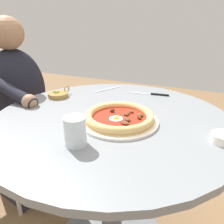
{
  "coord_description": "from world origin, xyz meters",
  "views": [
    {
      "loc": [
        0.76,
        0.33,
        1.1
      ],
      "look_at": [
        -0.04,
        -0.01,
        0.73
      ],
      "focal_mm": 36.07,
      "sensor_mm": 36.0,
      "label": 1
    }
  ],
  "objects_px": {
    "water_glass": "(75,133)",
    "diner_person": "(23,125)",
    "olive_pan": "(58,95)",
    "cafe_chair_diner": "(8,112)",
    "ramekin_capers": "(223,138)",
    "dining_table": "(112,156)",
    "steak_knife": "(154,94)",
    "fork_utensil": "(108,89)",
    "pizza_on_plate": "(119,118)"
  },
  "relations": [
    {
      "from": "steak_knife",
      "to": "diner_person",
      "type": "bearing_deg",
      "value": -75.55
    },
    {
      "from": "pizza_on_plate",
      "to": "fork_utensil",
      "type": "xyz_separation_m",
      "value": [
        -0.37,
        -0.22,
        -0.02
      ]
    },
    {
      "from": "steak_knife",
      "to": "fork_utensil",
      "type": "bearing_deg",
      "value": -87.08
    },
    {
      "from": "water_glass",
      "to": "ramekin_capers",
      "type": "bearing_deg",
      "value": 115.35
    },
    {
      "from": "olive_pan",
      "to": "cafe_chair_diner",
      "type": "height_order",
      "value": "cafe_chair_diner"
    },
    {
      "from": "ramekin_capers",
      "to": "olive_pan",
      "type": "bearing_deg",
      "value": -101.92
    },
    {
      "from": "olive_pan",
      "to": "fork_utensil",
      "type": "height_order",
      "value": "olive_pan"
    },
    {
      "from": "water_glass",
      "to": "diner_person",
      "type": "distance_m",
      "value": 0.8
    },
    {
      "from": "dining_table",
      "to": "ramekin_capers",
      "type": "relative_size",
      "value": 12.7
    },
    {
      "from": "pizza_on_plate",
      "to": "olive_pan",
      "type": "relative_size",
      "value": 2.42
    },
    {
      "from": "pizza_on_plate",
      "to": "diner_person",
      "type": "xyz_separation_m",
      "value": [
        -0.19,
        -0.71,
        -0.26
      ]
    },
    {
      "from": "water_glass",
      "to": "fork_utensil",
      "type": "height_order",
      "value": "water_glass"
    },
    {
      "from": "water_glass",
      "to": "cafe_chair_diner",
      "type": "xyz_separation_m",
      "value": [
        -0.43,
        -0.79,
        -0.23
      ]
    },
    {
      "from": "steak_knife",
      "to": "diner_person",
      "type": "xyz_separation_m",
      "value": [
        0.19,
        -0.75,
        -0.24
      ]
    },
    {
      "from": "pizza_on_plate",
      "to": "cafe_chair_diner",
      "type": "distance_m",
      "value": 0.9
    },
    {
      "from": "fork_utensil",
      "to": "olive_pan",
      "type": "bearing_deg",
      "value": -40.06
    },
    {
      "from": "dining_table",
      "to": "diner_person",
      "type": "bearing_deg",
      "value": -102.79
    },
    {
      "from": "ramekin_capers",
      "to": "cafe_chair_diner",
      "type": "height_order",
      "value": "cafe_chair_diner"
    },
    {
      "from": "ramekin_capers",
      "to": "diner_person",
      "type": "relative_size",
      "value": 0.07
    },
    {
      "from": "water_glass",
      "to": "diner_person",
      "type": "bearing_deg",
      "value": -121.46
    },
    {
      "from": "dining_table",
      "to": "steak_knife",
      "type": "relative_size",
      "value": 4.52
    },
    {
      "from": "water_glass",
      "to": "diner_person",
      "type": "height_order",
      "value": "diner_person"
    },
    {
      "from": "olive_pan",
      "to": "diner_person",
      "type": "bearing_deg",
      "value": -95.76
    },
    {
      "from": "diner_person",
      "to": "olive_pan",
      "type": "bearing_deg",
      "value": 84.24
    },
    {
      "from": "steak_knife",
      "to": "fork_utensil",
      "type": "xyz_separation_m",
      "value": [
        0.01,
        -0.26,
        -0.0
      ]
    },
    {
      "from": "steak_knife",
      "to": "cafe_chair_diner",
      "type": "distance_m",
      "value": 0.93
    },
    {
      "from": "fork_utensil",
      "to": "ramekin_capers",
      "type": "bearing_deg",
      "value": 57.33
    },
    {
      "from": "water_glass",
      "to": "ramekin_capers",
      "type": "height_order",
      "value": "water_glass"
    },
    {
      "from": "dining_table",
      "to": "water_glass",
      "type": "height_order",
      "value": "water_glass"
    },
    {
      "from": "pizza_on_plate",
      "to": "ramekin_capers",
      "type": "height_order",
      "value": "pizza_on_plate"
    },
    {
      "from": "steak_knife",
      "to": "cafe_chair_diner",
      "type": "height_order",
      "value": "cafe_chair_diner"
    },
    {
      "from": "dining_table",
      "to": "cafe_chair_diner",
      "type": "relative_size",
      "value": 1.07
    },
    {
      "from": "steak_knife",
      "to": "olive_pan",
      "type": "relative_size",
      "value": 1.74
    },
    {
      "from": "dining_table",
      "to": "cafe_chair_diner",
      "type": "bearing_deg",
      "value": -102.94
    },
    {
      "from": "ramekin_capers",
      "to": "olive_pan",
      "type": "xyz_separation_m",
      "value": [
        -0.16,
        -0.76,
        -0.0
      ]
    },
    {
      "from": "dining_table",
      "to": "water_glass",
      "type": "distance_m",
      "value": 0.34
    },
    {
      "from": "fork_utensil",
      "to": "diner_person",
      "type": "height_order",
      "value": "diner_person"
    },
    {
      "from": "water_glass",
      "to": "ramekin_capers",
      "type": "relative_size",
      "value": 1.24
    },
    {
      "from": "pizza_on_plate",
      "to": "diner_person",
      "type": "distance_m",
      "value": 0.77
    },
    {
      "from": "pizza_on_plate",
      "to": "steak_knife",
      "type": "relative_size",
      "value": 1.39
    },
    {
      "from": "cafe_chair_diner",
      "to": "ramekin_capers",
      "type": "bearing_deg",
      "value": 79.44
    },
    {
      "from": "pizza_on_plate",
      "to": "ramekin_capers",
      "type": "bearing_deg",
      "value": 89.17
    },
    {
      "from": "dining_table",
      "to": "steak_knife",
      "type": "distance_m",
      "value": 0.41
    },
    {
      "from": "fork_utensil",
      "to": "cafe_chair_diner",
      "type": "xyz_separation_m",
      "value": [
        0.14,
        -0.64,
        -0.19
      ]
    },
    {
      "from": "pizza_on_plate",
      "to": "dining_table",
      "type": "bearing_deg",
      "value": -127.43
    },
    {
      "from": "diner_person",
      "to": "cafe_chair_diner",
      "type": "xyz_separation_m",
      "value": [
        -0.04,
        -0.15,
        0.05
      ]
    },
    {
      "from": "cafe_chair_diner",
      "to": "diner_person",
      "type": "bearing_deg",
      "value": 76.4
    },
    {
      "from": "dining_table",
      "to": "steak_knife",
      "type": "bearing_deg",
      "value": 165.26
    },
    {
      "from": "pizza_on_plate",
      "to": "steak_knife",
      "type": "bearing_deg",
      "value": 173.51
    },
    {
      "from": "fork_utensil",
      "to": "diner_person",
      "type": "bearing_deg",
      "value": -69.83
    }
  ]
}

